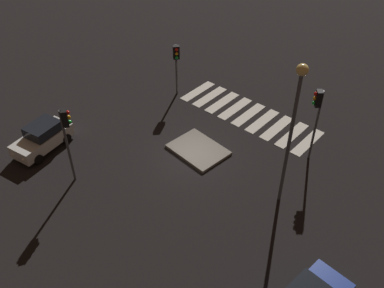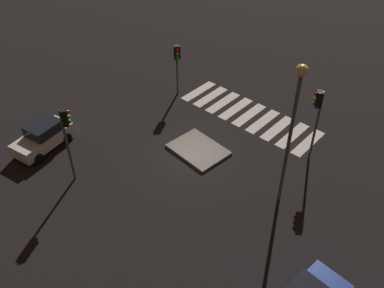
# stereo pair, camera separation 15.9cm
# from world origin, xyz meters

# --- Properties ---
(ground_plane) EXTENTS (80.00, 80.00, 0.00)m
(ground_plane) POSITION_xyz_m (0.00, 0.00, 0.00)
(ground_plane) COLOR black
(traffic_island) EXTENTS (3.59, 2.84, 0.18)m
(traffic_island) POSITION_xyz_m (0.08, -0.68, 0.09)
(traffic_island) COLOR gray
(traffic_island) RESTS_ON ground
(car_white) EXTENTS (2.28, 4.01, 1.67)m
(car_white) POSITION_xyz_m (7.48, 5.40, 0.82)
(car_white) COLOR silver
(car_white) RESTS_ON ground
(traffic_light_south) EXTENTS (0.53, 0.54, 4.75)m
(traffic_light_south) POSITION_xyz_m (-5.28, -4.52, 3.59)
(traffic_light_south) COLOR #47474C
(traffic_light_south) RESTS_ON ground
(traffic_light_north) EXTENTS (0.54, 0.53, 4.76)m
(traffic_light_north) POSITION_xyz_m (3.66, 5.78, 3.60)
(traffic_light_north) COLOR #47474C
(traffic_light_north) RESTS_ON ground
(traffic_light_east) EXTENTS (0.53, 0.54, 3.91)m
(traffic_light_east) POSITION_xyz_m (5.45, -4.56, 2.97)
(traffic_light_east) COLOR #47474C
(traffic_light_east) RESTS_ON ground
(street_lamp) EXTENTS (0.56, 0.56, 8.24)m
(street_lamp) POSITION_xyz_m (-5.89, -0.49, 5.56)
(street_lamp) COLOR #47474C
(street_lamp) RESTS_ON ground
(crosswalk_near) EXTENTS (9.90, 3.20, 0.02)m
(crosswalk_near) POSITION_xyz_m (0.00, -5.90, 0.01)
(crosswalk_near) COLOR silver
(crosswalk_near) RESTS_ON ground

